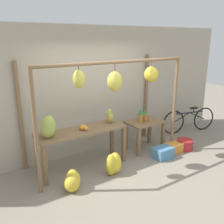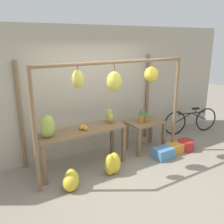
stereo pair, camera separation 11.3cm
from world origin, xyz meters
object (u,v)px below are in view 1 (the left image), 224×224
at_px(banana_pile_ground_right, 113,164).
at_px(fruit_crate_purple, 173,148).
at_px(orange_pile, 84,128).
at_px(papaya_pile, 110,117).
at_px(fruit_crate_white, 163,153).
at_px(parked_bicycle, 189,120).
at_px(blue_bucket, 185,144).
at_px(banana_pile_on_table, 48,128).
at_px(pineapple_cluster, 143,116).
at_px(banana_pile_ground_left, 73,181).

distance_m(banana_pile_ground_right, fruit_crate_purple, 1.70).
height_order(orange_pile, papaya_pile, papaya_pile).
xyz_separation_m(fruit_crate_white, parked_bicycle, (1.73, 0.77, 0.23)).
height_order(blue_bucket, parked_bicycle, parked_bicycle).
bearing_deg(banana_pile_on_table, papaya_pile, 4.06).
relative_size(orange_pile, parked_bicycle, 0.15).
bearing_deg(fruit_crate_white, pineapple_cluster, 100.21).
relative_size(parked_bicycle, fruit_crate_purple, 4.36).
relative_size(blue_bucket, papaya_pile, 1.25).
relative_size(orange_pile, fruit_crate_white, 0.58).
height_order(banana_pile_ground_right, parked_bicycle, parked_bicycle).
distance_m(blue_bucket, papaya_pile, 2.00).
bearing_deg(banana_pile_ground_right, fruit_crate_white, -0.86).
distance_m(fruit_crate_white, parked_bicycle, 1.91).
xyz_separation_m(banana_pile_ground_right, blue_bucket, (2.04, 0.02, -0.10)).
height_order(fruit_crate_white, parked_bicycle, parked_bicycle).
distance_m(banana_pile_on_table, fruit_crate_white, 2.54).
bearing_deg(parked_bicycle, banana_pile_ground_right, -165.99).
xyz_separation_m(banana_pile_on_table, banana_pile_ground_right, (1.03, -0.53, -0.78)).
bearing_deg(banana_pile_ground_left, parked_bicycle, 11.70).
height_order(banana_pile_ground_right, fruit_crate_purple, banana_pile_ground_right).
bearing_deg(fruit_crate_purple, parked_bicycle, 27.80).
distance_m(banana_pile_on_table, papaya_pile, 1.36).
relative_size(banana_pile_ground_right, fruit_crate_purple, 1.18).
bearing_deg(banana_pile_ground_right, fruit_crate_purple, 1.89).
bearing_deg(banana_pile_on_table, blue_bucket, -9.39).
bearing_deg(banana_pile_ground_right, blue_bucket, 0.66).
height_order(orange_pile, fruit_crate_white, orange_pile).
height_order(banana_pile_on_table, pineapple_cluster, banana_pile_on_table).
bearing_deg(fruit_crate_white, parked_bicycle, 24.06).
bearing_deg(blue_bucket, parked_bicycle, 36.66).
height_order(pineapple_cluster, blue_bucket, pineapple_cluster).
bearing_deg(papaya_pile, pineapple_cluster, -3.49).
distance_m(banana_pile_on_table, banana_pile_ground_left, 1.03).
relative_size(banana_pile_ground_right, parked_bicycle, 0.27).
relative_size(banana_pile_on_table, banana_pile_ground_left, 1.03).
relative_size(fruit_crate_white, fruit_crate_purple, 1.11).
bearing_deg(orange_pile, banana_pile_ground_right, -59.83).
xyz_separation_m(blue_bucket, fruit_crate_purple, (-0.34, 0.03, -0.01)).
bearing_deg(fruit_crate_purple, pineapple_cluster, 134.76).
relative_size(fruit_crate_white, papaya_pile, 1.37).
bearing_deg(pineapple_cluster, fruit_crate_white, -79.79).
bearing_deg(banana_pile_ground_left, fruit_crate_white, 0.86).
xyz_separation_m(banana_pile_on_table, pineapple_cluster, (2.22, 0.04, -0.19)).
height_order(banana_pile_ground_left, blue_bucket, banana_pile_ground_left).
relative_size(pineapple_cluster, banana_pile_ground_right, 0.74).
relative_size(orange_pile, papaya_pile, 0.79).
height_order(pineapple_cluster, banana_pile_ground_right, pineapple_cluster).
distance_m(orange_pile, parked_bicycle, 3.39).
height_order(banana_pile_on_table, orange_pile, banana_pile_on_table).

